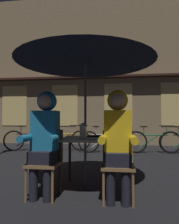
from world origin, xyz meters
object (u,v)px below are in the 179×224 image
at_px(bicycle_third, 105,141).
at_px(chair_left, 46,158).
at_px(cafe_table, 85,144).
at_px(bicycle_fourth, 153,142).
at_px(patio_umbrella, 85,51).
at_px(lantern, 83,130).
at_px(bicycle_second, 65,140).
at_px(book, 94,136).
at_px(person_left_hooded, 45,132).
at_px(person_right_hooded, 118,133).
at_px(bicycle_nearest, 30,140).
at_px(chair_right, 118,160).

bearing_deg(bicycle_third, chair_left, -99.90).
xyz_separation_m(cafe_table, bicycle_fourth, (1.57, 3.26, -0.29)).
xyz_separation_m(patio_umbrella, lantern, (-0.02, -0.08, -1.20)).
bearing_deg(lantern, bicycle_fourth, 64.46).
distance_m(cafe_table, bicycle_fourth, 3.63).
relative_size(patio_umbrella, bicycle_second, 1.41).
bearing_deg(book, person_left_hooded, -150.15).
bearing_deg(person_right_hooded, bicycle_second, 113.83).
distance_m(patio_umbrella, person_right_hooded, 1.37).
distance_m(person_left_hooded, bicycle_nearest, 4.11).
bearing_deg(bicycle_third, chair_right, -84.44).
relative_size(cafe_table, chair_right, 0.85).
xyz_separation_m(cafe_table, bicycle_third, (0.14, 3.16, -0.29)).
relative_size(chair_left, chair_right, 1.00).
distance_m(bicycle_nearest, bicycle_second, 1.13).
bearing_deg(bicycle_second, book, -67.71).
relative_size(lantern, bicycle_nearest, 0.14).
xyz_separation_m(cafe_table, bicycle_nearest, (-2.31, 3.22, -0.29)).
relative_size(patio_umbrella, bicycle_third, 1.38).
relative_size(lantern, chair_right, 0.27).
bearing_deg(lantern, chair_left, -147.42).
relative_size(cafe_table, lantern, 3.20).
distance_m(lantern, bicycle_fourth, 3.73).
height_order(bicycle_nearest, bicycle_fourth, same).
bearing_deg(person_left_hooded, bicycle_third, 80.26).
distance_m(bicycle_nearest, bicycle_fourth, 3.88).
bearing_deg(bicycle_third, bicycle_fourth, 3.74).
bearing_deg(chair_right, lantern, 149.58).
bearing_deg(person_right_hooded, chair_left, 176.61).
height_order(person_right_hooded, bicycle_nearest, person_right_hooded).
height_order(bicycle_nearest, book, bicycle_nearest).
distance_m(patio_umbrella, bicycle_second, 3.94).
bearing_deg(cafe_table, chair_left, -142.45).
height_order(patio_umbrella, person_left_hooded, patio_umbrella).
height_order(chair_right, bicycle_nearest, chair_right).
bearing_deg(bicycle_fourth, person_left_hooded, -119.13).
xyz_separation_m(lantern, book, (0.14, 0.24, -0.11)).
relative_size(chair_right, person_right_hooded, 0.62).
bearing_deg(lantern, chair_right, -30.42).
distance_m(person_left_hooded, bicycle_second, 3.87).
relative_size(cafe_table, person_right_hooded, 0.53).
distance_m(person_right_hooded, bicycle_second, 4.15).
bearing_deg(chair_right, person_left_hooded, -176.61).
bearing_deg(bicycle_fourth, book, -115.21).
bearing_deg(bicycle_third, cafe_table, -92.46).
height_order(patio_umbrella, bicycle_nearest, patio_umbrella).
distance_m(cafe_table, chair_left, 0.62).
relative_size(cafe_table, bicycle_third, 0.44).
height_order(patio_umbrella, chair_right, patio_umbrella).
bearing_deg(chair_left, cafe_table, 37.55).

